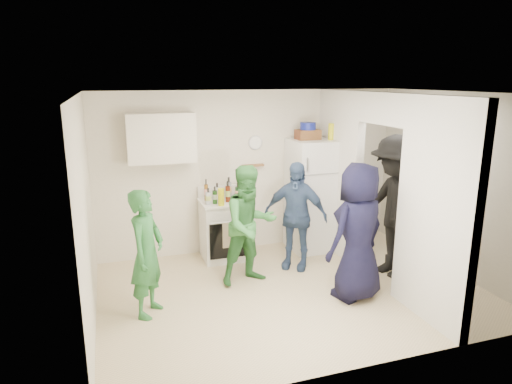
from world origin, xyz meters
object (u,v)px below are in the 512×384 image
(person_denim, at_px, (295,216))
(wicker_basket, at_px, (308,135))
(fridge, at_px, (313,195))
(person_navy, at_px, (358,232))
(person_green_left, at_px, (147,253))
(person_nook, at_px, (395,207))
(yellow_cup_stack_top, at_px, (331,132))
(stove, at_px, (226,229))
(person_green_center, at_px, (250,225))
(blue_bowl, at_px, (308,126))

(person_denim, bearing_deg, wicker_basket, 92.49)
(fridge, bearing_deg, person_navy, -97.13)
(person_green_left, height_order, person_nook, person_nook)
(yellow_cup_stack_top, xyz_separation_m, person_navy, (-0.44, -1.64, -1.02))
(stove, xyz_separation_m, person_green_center, (0.09, -0.93, 0.35))
(wicker_basket, height_order, person_nook, person_nook)
(person_denim, bearing_deg, blue_bowl, 92.49)
(person_navy, bearing_deg, stove, -74.14)
(person_denim, bearing_deg, stove, 179.32)
(fridge, bearing_deg, person_green_center, -145.96)
(person_denim, distance_m, person_navy, 1.17)
(blue_bowl, bearing_deg, person_navy, -93.76)
(person_green_left, bearing_deg, blue_bowl, -30.77)
(stove, distance_m, blue_bowl, 2.01)
(stove, bearing_deg, person_navy, -55.83)
(wicker_basket, relative_size, person_green_center, 0.22)
(person_nook, bearing_deg, blue_bowl, -160.11)
(person_navy, height_order, person_nook, person_nook)
(person_nook, bearing_deg, person_green_left, -97.28)
(fridge, relative_size, blue_bowl, 7.31)
(person_nook, bearing_deg, yellow_cup_stack_top, -169.86)
(person_green_center, distance_m, person_denim, 0.81)
(stove, distance_m, yellow_cup_stack_top, 2.18)
(person_green_left, distance_m, person_nook, 3.32)
(fridge, distance_m, person_denim, 0.85)
(stove, xyz_separation_m, yellow_cup_stack_top, (1.64, -0.13, 1.43))
(fridge, distance_m, person_green_left, 3.02)
(person_denim, distance_m, person_nook, 1.37)
(person_nook, bearing_deg, person_denim, -127.04)
(stove, height_order, person_green_center, person_green_center)
(wicker_basket, distance_m, person_nook, 1.73)
(yellow_cup_stack_top, distance_m, person_green_center, 2.05)
(stove, relative_size, person_green_left, 0.60)
(fridge, distance_m, blue_bowl, 1.09)
(fridge, bearing_deg, person_nook, -64.03)
(stove, relative_size, person_nook, 0.46)
(wicker_basket, height_order, blue_bowl, blue_bowl)
(yellow_cup_stack_top, relative_size, person_navy, 0.15)
(blue_bowl, height_order, person_green_left, blue_bowl)
(person_green_left, distance_m, person_denim, 2.24)
(person_navy, bearing_deg, person_denim, -90.68)
(person_denim, height_order, person_navy, person_navy)
(wicker_basket, height_order, person_denim, wicker_basket)
(fridge, height_order, person_nook, person_nook)
(fridge, xyz_separation_m, blue_bowl, (-0.10, 0.05, 1.08))
(fridge, distance_m, person_nook, 1.42)
(person_green_left, bearing_deg, stove, -11.91)
(blue_bowl, height_order, person_green_center, blue_bowl)
(wicker_basket, xyz_separation_m, person_green_center, (-1.23, -0.95, -1.03))
(person_green_left, height_order, person_green_center, person_green_center)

